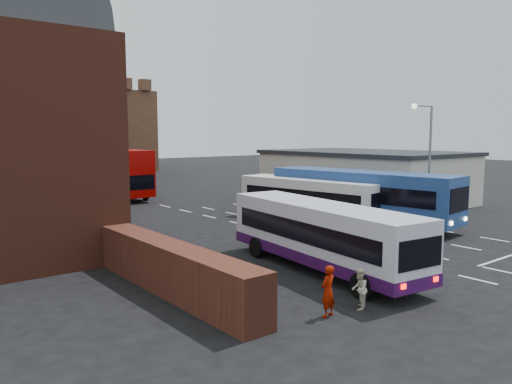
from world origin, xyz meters
TOP-DOWN VIEW (x-y plane):
  - ground at (0.00, 0.00)m, footprint 180.00×180.00m
  - forecourt_wall at (-10.20, 2.00)m, footprint 1.20×10.00m
  - cream_building at (15.00, 14.00)m, footprint 10.40×16.40m
  - brick_terrace at (-6.00, 46.00)m, footprint 22.00×10.00m
  - castle_keep at (6.00, 66.00)m, footprint 22.00×22.00m
  - bus_white_outbound at (-3.78, 0.87)m, footprint 3.57×10.51m
  - bus_white_inbound at (4.15, 9.58)m, footprint 3.78×10.45m
  - bus_blue at (6.00, 6.81)m, footprint 4.38×12.60m
  - bus_red_double at (-0.85, 29.24)m, footprint 2.77×10.87m
  - street_lamp at (8.35, 3.80)m, footprint 1.47×0.63m
  - pedestrian_red at (-7.53, -3.04)m, footprint 0.66×0.49m
  - pedestrian_beige at (-6.23, -3.23)m, footprint 0.84×0.79m

SIDE VIEW (x-z plane):
  - ground at x=0.00m, z-range 0.00..0.00m
  - pedestrian_beige at x=-6.23m, z-range 0.00..1.37m
  - pedestrian_red at x=-7.53m, z-range 0.00..1.65m
  - forecourt_wall at x=-10.20m, z-range 0.00..1.80m
  - bus_white_inbound at x=4.15m, z-range 0.25..3.04m
  - bus_white_outbound at x=-3.78m, z-range 0.25..3.06m
  - bus_blue at x=6.00m, z-range 0.30..3.67m
  - cream_building at x=15.00m, z-range 0.03..4.28m
  - bus_red_double at x=-0.85m, z-range 0.14..4.48m
  - street_lamp at x=8.35m, z-range 0.78..8.28m
  - brick_terrace at x=-6.00m, z-range 0.00..11.00m
  - castle_keep at x=6.00m, z-range 0.00..12.00m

